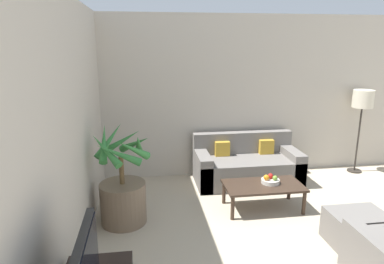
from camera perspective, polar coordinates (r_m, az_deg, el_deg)
wall_back at (r=6.27m, az=17.12°, el=5.85°), size 8.31×0.06×2.70m
wall_left at (r=2.73m, az=-22.90°, el=-5.33°), size 0.06×7.77×2.70m
potted_palm at (r=4.46m, az=-11.44°, el=-9.77°), size 0.76×0.76×1.28m
sofa_loveseat at (r=5.73m, az=9.08°, el=-5.61°), size 1.69×0.79×0.78m
floor_lamp at (r=6.55m, az=26.56°, el=4.37°), size 0.34×0.34×1.47m
coffee_table at (r=4.84m, az=11.79°, el=-9.03°), size 1.07×0.57×0.36m
fruit_bowl at (r=4.89m, az=12.92°, el=-7.99°), size 0.25×0.25×0.06m
apple_red at (r=4.89m, az=12.94°, el=-7.16°), size 0.07×0.07×0.07m
apple_green at (r=4.84m, az=13.67°, el=-7.45°), size 0.07×0.07×0.07m
orange_fruit at (r=4.82m, az=12.29°, el=-7.41°), size 0.08×0.08×0.08m
ottoman at (r=4.46m, az=25.67°, el=-14.19°), size 0.64×0.46×0.38m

